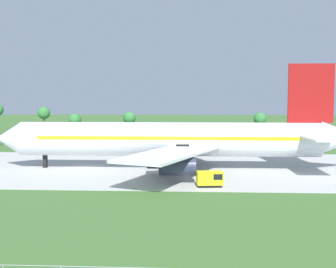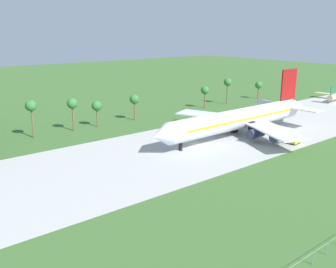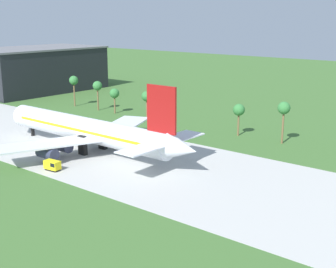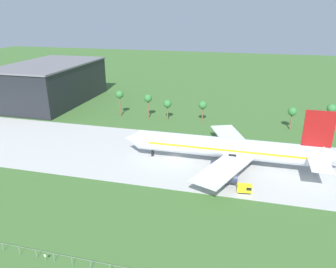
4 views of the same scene
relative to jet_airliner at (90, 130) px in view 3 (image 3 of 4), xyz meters
name	(u,v)px [view 3 (image 3 of 4)]	position (x,y,z in m)	size (l,w,h in m)	color
ground_plane	(54,139)	(-18.10, 1.66, -5.69)	(600.00, 600.00, 0.00)	#3D662D
taxiway_strip	(54,139)	(-18.10, 1.66, -5.68)	(320.00, 44.00, 0.02)	#B2B2AD
jet_airliner	(90,130)	(0.00, 0.00, 0.00)	(70.90, 51.51, 20.05)	silver
baggage_tug	(53,165)	(5.68, -16.72, -4.40)	(4.15, 2.42, 2.39)	black
terminal_building	(37,69)	(-99.78, 54.98, 4.70)	(36.72, 61.20, 20.74)	black
palm_tree_row	(173,99)	(-3.25, 39.74, 2.79)	(117.11, 3.60, 12.26)	brown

